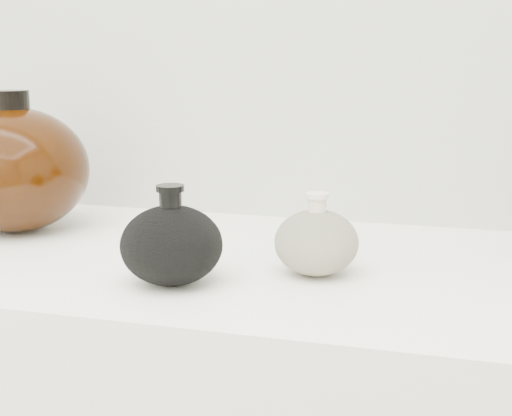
# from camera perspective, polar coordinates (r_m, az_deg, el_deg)

# --- Properties ---
(black_gourd_vase) EXTENTS (0.14, 0.14, 0.12)m
(black_gourd_vase) POSITION_cam_1_polar(r_m,az_deg,el_deg) (0.82, -6.77, -2.90)
(black_gourd_vase) COLOR black
(black_gourd_vase) RESTS_ON display_counter
(cream_gourd_vase) EXTENTS (0.13, 0.13, 0.10)m
(cream_gourd_vase) POSITION_cam_1_polar(r_m,az_deg,el_deg) (0.86, 4.85, -2.71)
(cream_gourd_vase) COLOR beige
(cream_gourd_vase) RESTS_ON display_counter
(left_round_pot) EXTENTS (0.26, 0.26, 0.21)m
(left_round_pot) POSITION_cam_1_polar(r_m,az_deg,el_deg) (1.12, -18.74, 2.97)
(left_round_pot) COLOR black
(left_round_pot) RESTS_ON display_counter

